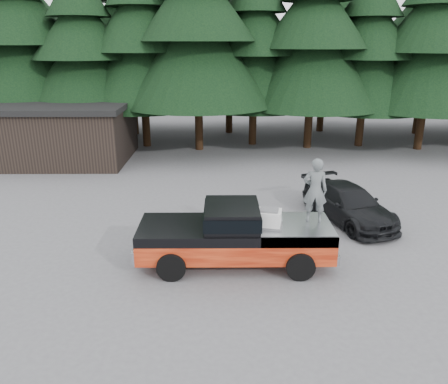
{
  "coord_description": "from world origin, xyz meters",
  "views": [
    {
      "loc": [
        0.38,
        -12.82,
        6.51
      ],
      "look_at": [
        0.47,
        0.0,
        2.09
      ],
      "focal_mm": 35.0,
      "sensor_mm": 36.0,
      "label": 1
    }
  ],
  "objects_px": {
    "man_on_bed": "(315,190)",
    "parked_car": "(348,204)",
    "pickup_truck": "(235,244)",
    "air_compressor": "(269,219)",
    "utility_building": "(57,131)"
  },
  "relations": [
    {
      "from": "man_on_bed",
      "to": "parked_car",
      "type": "xyz_separation_m",
      "value": [
        2.05,
        3.23,
        -1.65
      ]
    },
    {
      "from": "parked_car",
      "to": "utility_building",
      "type": "height_order",
      "value": "utility_building"
    },
    {
      "from": "air_compressor",
      "to": "man_on_bed",
      "type": "bearing_deg",
      "value": 27.8
    },
    {
      "from": "man_on_bed",
      "to": "parked_car",
      "type": "relative_size",
      "value": 0.43
    },
    {
      "from": "air_compressor",
      "to": "utility_building",
      "type": "relative_size",
      "value": 0.08
    },
    {
      "from": "pickup_truck",
      "to": "air_compressor",
      "type": "distance_m",
      "value": 1.36
    },
    {
      "from": "pickup_truck",
      "to": "utility_building",
      "type": "height_order",
      "value": "utility_building"
    },
    {
      "from": "air_compressor",
      "to": "parked_car",
      "type": "xyz_separation_m",
      "value": [
        3.45,
        3.63,
        -0.9
      ]
    },
    {
      "from": "utility_building",
      "to": "man_on_bed",
      "type": "bearing_deg",
      "value": -45.81
    },
    {
      "from": "pickup_truck",
      "to": "air_compressor",
      "type": "xyz_separation_m",
      "value": [
        0.99,
        -0.21,
        0.91
      ]
    },
    {
      "from": "utility_building",
      "to": "air_compressor",
      "type": "bearing_deg",
      "value": -50.16
    },
    {
      "from": "man_on_bed",
      "to": "utility_building",
      "type": "relative_size",
      "value": 0.24
    },
    {
      "from": "man_on_bed",
      "to": "utility_building",
      "type": "distance_m",
      "value": 17.49
    },
    {
      "from": "pickup_truck",
      "to": "parked_car",
      "type": "distance_m",
      "value": 5.6
    },
    {
      "from": "parked_car",
      "to": "utility_building",
      "type": "xyz_separation_m",
      "value": [
        -14.24,
        9.3,
        0.99
      ]
    }
  ]
}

